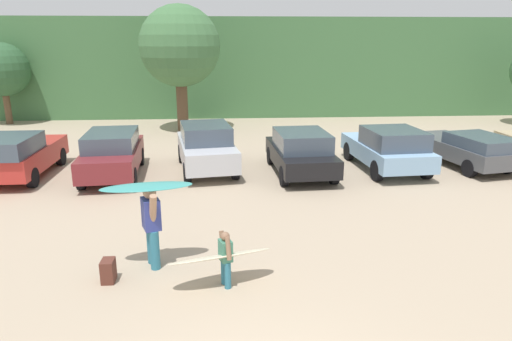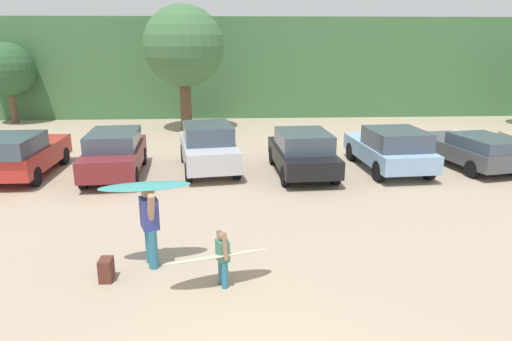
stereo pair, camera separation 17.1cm
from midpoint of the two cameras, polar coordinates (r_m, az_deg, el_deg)
hillside_ridge at (r=33.23m, az=-2.32°, el=13.06°), size 108.00×12.00×5.76m
tree_center_left at (r=28.88m, az=-28.15°, el=10.94°), size 2.86×2.86×4.39m
tree_ridge_back at (r=23.74m, az=-8.73°, el=14.88°), size 3.98×3.98×6.19m
parked_car_red at (r=17.36m, az=-26.95°, el=1.87°), size 1.99×4.28×1.56m
parked_car_maroon at (r=16.37m, az=-16.79°, el=2.15°), size 2.06×4.30×1.53m
parked_car_silver at (r=16.43m, az=-5.64°, el=2.96°), size 2.36×4.29×1.65m
parked_car_black at (r=15.94m, az=6.07°, el=2.32°), size 2.04×4.22×1.51m
parked_car_sky_blue at (r=16.97m, az=16.53°, el=2.64°), size 2.22×4.36×1.55m
parked_car_dark_gray at (r=18.51m, az=25.16°, el=2.46°), size 2.51×4.66×1.28m
person_adult at (r=9.59m, az=-12.49°, el=-6.10°), size 0.45×0.73×1.73m
person_child at (r=8.76m, az=-3.57°, el=-10.44°), size 0.28×0.50×1.10m
surfboard_teal at (r=9.34m, az=-13.06°, el=-1.92°), size 1.86×0.79×0.10m
surfboard_cream at (r=8.83m, az=-4.27°, el=-10.51°), size 2.12×1.11×0.28m
backpack_dropped at (r=9.53m, az=-17.51°, el=-11.60°), size 0.24×0.34×0.45m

